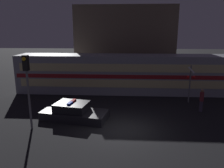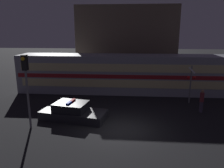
# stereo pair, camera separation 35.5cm
# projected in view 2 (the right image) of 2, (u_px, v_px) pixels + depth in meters

# --- Properties ---
(ground_plane) EXTENTS (120.00, 120.00, 0.00)m
(ground_plane) POSITION_uv_depth(u_px,v_px,m) (122.00, 131.00, 13.24)
(ground_plane) COLOR black
(train) EXTENTS (23.28, 2.86, 3.64)m
(train) POSITION_uv_depth(u_px,v_px,m) (139.00, 74.00, 21.03)
(train) COLOR gray
(train) RESTS_ON ground_plane
(police_car) EXTENTS (4.71, 2.70, 1.27)m
(police_car) POSITION_uv_depth(u_px,v_px,m) (73.00, 112.00, 14.97)
(police_car) COLOR black
(police_car) RESTS_ON ground_plane
(pedestrian) EXTENTS (0.29, 0.29, 1.73)m
(pedestrian) POSITION_uv_depth(u_px,v_px,m) (202.00, 101.00, 16.01)
(pedestrian) COLOR #3F384C
(pedestrian) RESTS_ON ground_plane
(crossing_signal_near) EXTENTS (0.71, 0.28, 3.17)m
(crossing_signal_near) POSITION_uv_depth(u_px,v_px,m) (191.00, 81.00, 17.82)
(crossing_signal_near) COLOR slate
(crossing_signal_near) RESTS_ON ground_plane
(traffic_light_corner) EXTENTS (0.30, 0.46, 4.55)m
(traffic_light_corner) POSITION_uv_depth(u_px,v_px,m) (26.00, 77.00, 12.83)
(traffic_light_corner) COLOR slate
(traffic_light_corner) RESTS_ON ground_plane
(building_left) EXTENTS (11.60, 6.87, 8.67)m
(building_left) POSITION_uv_depth(u_px,v_px,m) (126.00, 43.00, 27.81)
(building_left) COLOR brown
(building_left) RESTS_ON ground_plane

